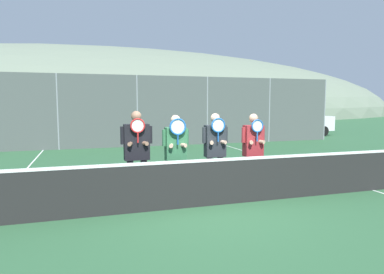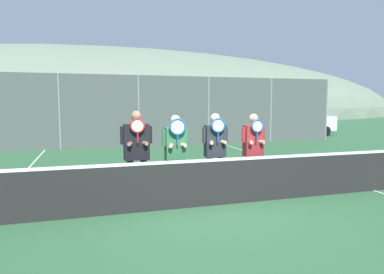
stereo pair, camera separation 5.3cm
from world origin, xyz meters
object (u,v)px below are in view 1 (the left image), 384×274
at_px(player_leftmost, 137,149).
at_px(car_left_of_center, 117,124).
at_px(player_center_right, 215,148).
at_px(car_far_left, 6,124).
at_px(car_right_of_center, 294,120).
at_px(player_center_left, 176,151).
at_px(player_rightmost, 253,148).
at_px(car_center, 213,123).

distance_m(player_leftmost, car_left_of_center, 11.75).
relative_size(player_center_right, car_left_of_center, 0.39).
xyz_separation_m(player_leftmost, car_left_of_center, (0.62, 11.73, -0.22)).
bearing_deg(car_far_left, player_leftmost, -68.56).
distance_m(car_left_of_center, car_right_of_center, 10.51).
height_order(player_center_left, car_left_of_center, player_center_left).
height_order(player_leftmost, player_center_right, player_leftmost).
bearing_deg(car_left_of_center, car_far_left, 179.41).
distance_m(player_rightmost, car_left_of_center, 11.94).
bearing_deg(player_leftmost, player_center_right, 2.70).
bearing_deg(player_leftmost, player_rightmost, -1.38).
bearing_deg(player_rightmost, player_center_left, -179.76).
relative_size(car_far_left, car_center, 1.01).
height_order(player_center_left, car_far_left, car_far_left).
height_order(player_center_right, player_rightmost, player_center_right).
bearing_deg(player_center_right, car_right_of_center, 49.95).
xyz_separation_m(player_leftmost, car_center, (5.85, 11.28, -0.22)).
bearing_deg(car_left_of_center, player_center_left, -89.28).
height_order(car_far_left, car_left_of_center, car_far_left).
distance_m(player_center_left, player_rightmost, 1.72).
relative_size(player_center_left, player_center_right, 0.99).
bearing_deg(car_center, player_leftmost, -117.43).
bearing_deg(car_right_of_center, player_center_left, -132.26).
distance_m(player_rightmost, car_right_of_center, 14.28).
xyz_separation_m(car_far_left, car_right_of_center, (15.74, -0.46, -0.01)).
relative_size(player_center_right, car_right_of_center, 0.38).
bearing_deg(player_center_left, car_left_of_center, 90.72).
distance_m(player_rightmost, car_center, 11.83).
height_order(car_far_left, car_right_of_center, car_far_left).
bearing_deg(player_leftmost, car_center, 62.57).
bearing_deg(player_rightmost, car_center, 73.49).
xyz_separation_m(player_rightmost, car_right_of_center, (8.63, 11.38, -0.07)).
bearing_deg(player_center_right, car_center, 69.51).
xyz_separation_m(player_center_right, player_rightmost, (0.82, -0.14, -0.02)).
xyz_separation_m(player_leftmost, player_center_left, (0.77, -0.07, -0.06)).
bearing_deg(car_right_of_center, car_center, -179.53).
xyz_separation_m(car_far_left, car_center, (10.48, -0.50, -0.09)).
xyz_separation_m(car_left_of_center, car_center, (5.23, -0.45, 0.00)).
height_order(player_rightmost, car_right_of_center, car_right_of_center).
relative_size(car_left_of_center, car_right_of_center, 0.99).
distance_m(car_left_of_center, car_center, 5.25).
relative_size(player_center_right, player_rightmost, 1.01).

